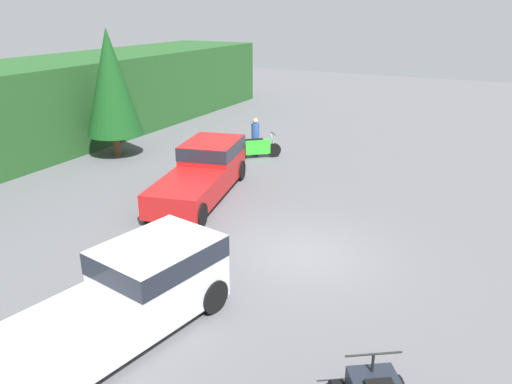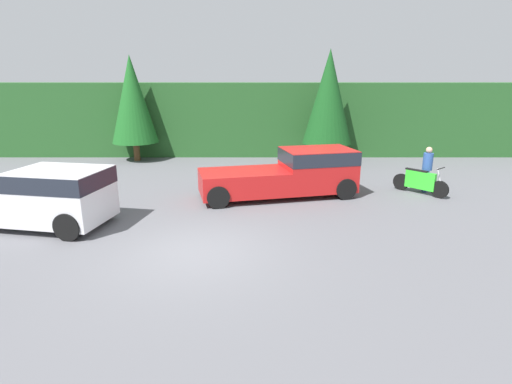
{
  "view_description": "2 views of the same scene",
  "coord_description": "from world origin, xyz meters",
  "px_view_note": "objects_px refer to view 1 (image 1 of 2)",
  "views": [
    {
      "loc": [
        -11.93,
        -4.56,
        6.65
      ],
      "look_at": [
        1.65,
        2.36,
        0.95
      ],
      "focal_mm": 35.0,
      "sensor_mm": 36.0,
      "label": 1
    },
    {
      "loc": [
        1.6,
        -9.48,
        4.29
      ],
      "look_at": [
        1.65,
        2.36,
        0.95
      ],
      "focal_mm": 28.0,
      "sensor_mm": 36.0,
      "label": 2
    }
  ],
  "objects_px": {
    "pickup_truck_red": "(204,169)",
    "pickup_truck_second": "(125,296)",
    "rider_person": "(255,135)",
    "dirt_bike": "(258,148)"
  },
  "relations": [
    {
      "from": "pickup_truck_second",
      "to": "rider_person",
      "type": "distance_m",
      "value": 13.93
    },
    {
      "from": "pickup_truck_red",
      "to": "pickup_truck_second",
      "type": "xyz_separation_m",
      "value": [
        -8.1,
        -3.2,
        -0.0
      ]
    },
    {
      "from": "pickup_truck_second",
      "to": "rider_person",
      "type": "height_order",
      "value": "rider_person"
    },
    {
      "from": "pickup_truck_red",
      "to": "rider_person",
      "type": "bearing_deg",
      "value": -7.05
    },
    {
      "from": "dirt_bike",
      "to": "pickup_truck_second",
      "type": "bearing_deg",
      "value": -116.57
    },
    {
      "from": "pickup_truck_red",
      "to": "rider_person",
      "type": "relative_size",
      "value": 3.4
    },
    {
      "from": "dirt_bike",
      "to": "rider_person",
      "type": "relative_size",
      "value": 0.97
    },
    {
      "from": "rider_person",
      "to": "dirt_bike",
      "type": "bearing_deg",
      "value": -109.17
    },
    {
      "from": "pickup_truck_red",
      "to": "pickup_truck_second",
      "type": "bearing_deg",
      "value": -171.5
    },
    {
      "from": "pickup_truck_second",
      "to": "dirt_bike",
      "type": "xyz_separation_m",
      "value": [
        13.08,
        3.46,
        -0.46
      ]
    }
  ]
}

